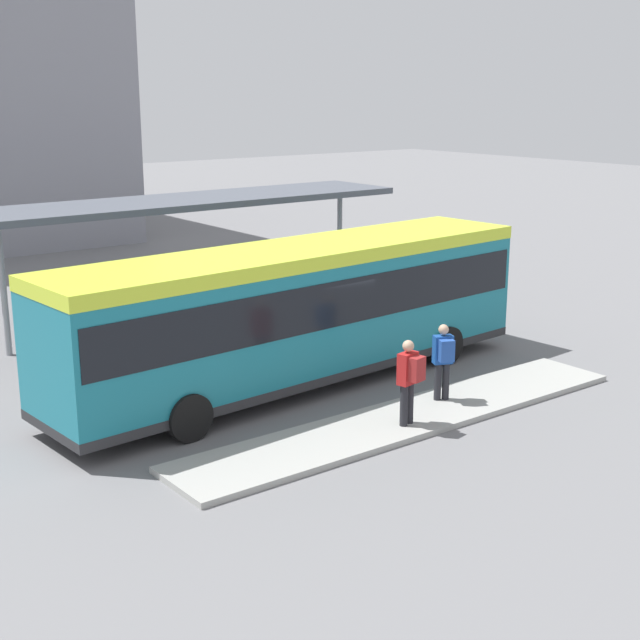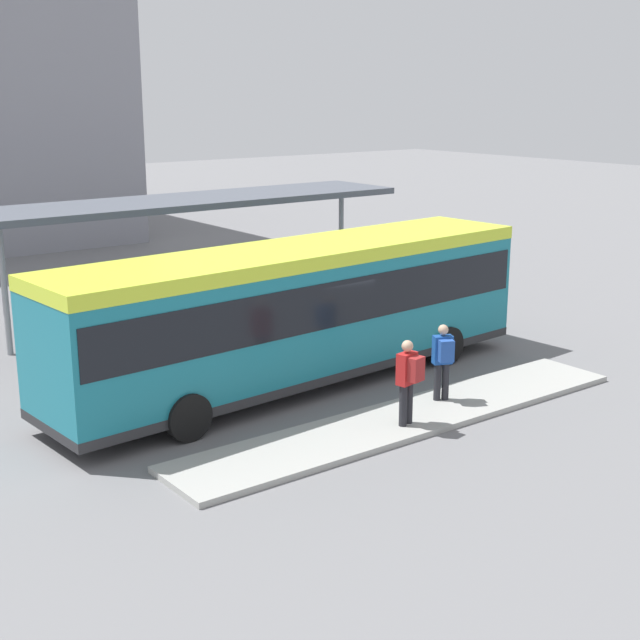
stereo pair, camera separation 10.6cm
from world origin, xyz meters
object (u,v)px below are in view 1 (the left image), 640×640
(bicycle_white, at_px, (437,278))
(city_bus, at_px, (299,305))
(bicycle_orange, at_px, (469,285))
(bicycle_blue, at_px, (424,273))
(pedestrian_waiting, at_px, (409,377))
(pedestrian_companion, at_px, (443,357))
(bicycle_black, at_px, (458,280))

(bicycle_white, bearing_deg, city_bus, 126.70)
(bicycle_orange, bearing_deg, bicycle_blue, -2.35)
(bicycle_blue, bearing_deg, pedestrian_waiting, 142.38)
(pedestrian_companion, distance_m, bicycle_white, 11.81)
(pedestrian_waiting, height_order, bicycle_black, pedestrian_waiting)
(pedestrian_companion, distance_m, bicycle_blue, 12.49)
(pedestrian_waiting, bearing_deg, bicycle_white, -58.59)
(city_bus, bearing_deg, bicycle_orange, 18.02)
(bicycle_black, bearing_deg, bicycle_orange, 152.89)
(bicycle_white, distance_m, bicycle_blue, 0.81)
(bicycle_orange, height_order, bicycle_white, bicycle_orange)
(city_bus, height_order, bicycle_black, city_bus)
(pedestrian_waiting, xyz_separation_m, pedestrian_companion, (1.56, 0.63, -0.04))
(pedestrian_waiting, bearing_deg, pedestrian_companion, -79.66)
(pedestrian_waiting, bearing_deg, bicycle_blue, -56.63)
(bicycle_orange, xyz_separation_m, bicycle_blue, (0.25, 2.38, -0.03))
(pedestrian_companion, height_order, bicycle_black, pedestrian_companion)
(city_bus, distance_m, pedestrian_waiting, 3.66)
(pedestrian_waiting, distance_m, pedestrian_companion, 1.68)
(bicycle_black, distance_m, bicycle_white, 0.83)
(bicycle_orange, relative_size, bicycle_white, 1.14)
(pedestrian_companion, bearing_deg, pedestrian_waiting, 135.91)
(pedestrian_waiting, xyz_separation_m, bicycle_blue, (9.92, 9.87, -0.76))
(bicycle_orange, bearing_deg, pedestrian_waiting, 131.43)
(city_bus, relative_size, bicycle_orange, 6.90)
(city_bus, distance_m, bicycle_white, 11.35)
(bicycle_blue, bearing_deg, bicycle_orange, -178.49)
(city_bus, height_order, pedestrian_companion, city_bus)
(pedestrian_waiting, relative_size, pedestrian_companion, 1.04)
(pedestrian_companion, bearing_deg, bicycle_black, -23.72)
(bicycle_orange, height_order, bicycle_blue, bicycle_orange)
(city_bus, bearing_deg, pedestrian_waiting, -93.31)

